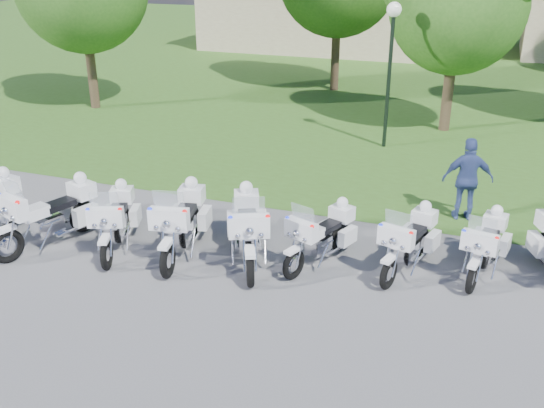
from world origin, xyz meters
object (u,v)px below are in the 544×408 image
(motorcycle_1, at_px, (52,213))
(motorcycle_6, at_px, (410,240))
(motorcycle_7, at_px, (486,245))
(motorcycle_2, at_px, (116,219))
(motorcycle_5, at_px, (322,234))
(motorcycle_3, at_px, (182,221))
(lamp_post, at_px, (392,40))
(bystander_c, at_px, (468,180))
(motorcycle_4, at_px, (248,227))

(motorcycle_1, bearing_deg, motorcycle_6, -150.73)
(motorcycle_6, height_order, motorcycle_7, motorcycle_6)
(motorcycle_2, bearing_deg, motorcycle_5, 170.50)
(motorcycle_3, distance_m, lamp_post, 9.41)
(motorcycle_2, relative_size, lamp_post, 0.50)
(motorcycle_1, bearing_deg, motorcycle_2, -148.60)
(motorcycle_2, height_order, motorcycle_6, motorcycle_2)
(motorcycle_5, distance_m, bystander_c, 4.09)
(motorcycle_2, distance_m, motorcycle_3, 1.45)
(motorcycle_2, distance_m, motorcycle_5, 4.33)
(motorcycle_2, xyz_separation_m, motorcycle_7, (7.35, 1.52, -0.04))
(motorcycle_6, distance_m, lamp_post, 8.43)
(lamp_post, height_order, bystander_c, lamp_post)
(motorcycle_2, height_order, lamp_post, lamp_post)
(motorcycle_2, bearing_deg, lamp_post, -135.25)
(motorcycle_4, distance_m, motorcycle_6, 3.21)
(motorcycle_1, distance_m, motorcycle_6, 7.45)
(motorcycle_4, bearing_deg, motorcycle_1, -13.66)
(motorcycle_7, bearing_deg, motorcycle_3, 22.82)
(motorcycle_2, distance_m, lamp_post, 10.15)
(motorcycle_1, height_order, motorcycle_5, motorcycle_1)
(motorcycle_5, xyz_separation_m, motorcycle_7, (3.10, 0.66, -0.01))
(bystander_c, bearing_deg, motorcycle_6, 59.33)
(motorcycle_6, bearing_deg, motorcycle_5, 25.02)
(motorcycle_2, xyz_separation_m, lamp_post, (4.04, 8.92, 2.66))
(motorcycle_4, distance_m, bystander_c, 5.37)
(motorcycle_1, relative_size, lamp_post, 0.56)
(motorcycle_3, bearing_deg, motorcycle_4, 175.58)
(lamp_post, bearing_deg, motorcycle_2, -114.39)
(motorcycle_4, bearing_deg, motorcycle_6, 168.82)
(lamp_post, bearing_deg, bystander_c, -60.53)
(motorcycle_2, xyz_separation_m, motorcycle_6, (5.94, 1.16, -0.03))
(motorcycle_3, xyz_separation_m, motorcycle_5, (2.83, 0.58, -0.10))
(motorcycle_4, xyz_separation_m, lamp_post, (1.23, 8.48, 2.60))
(bystander_c, bearing_deg, motorcycle_3, 21.12)
(motorcycle_3, relative_size, bystander_c, 1.28)
(motorcycle_6, distance_m, bystander_c, 3.02)
(motorcycle_7, relative_size, bystander_c, 1.09)
(motorcycle_1, height_order, motorcycle_3, motorcycle_1)
(lamp_post, bearing_deg, motorcycle_3, -106.86)
(motorcycle_1, bearing_deg, motorcycle_4, -151.79)
(motorcycle_7, bearing_deg, lamp_post, -55.02)
(motorcycle_3, bearing_deg, motorcycle_6, 179.73)
(motorcycle_5, bearing_deg, motorcycle_7, -147.53)
(motorcycle_7, xyz_separation_m, bystander_c, (-0.54, 2.51, 0.37))
(motorcycle_3, height_order, motorcycle_7, motorcycle_3)
(motorcycle_4, relative_size, motorcycle_6, 1.09)
(motorcycle_5, xyz_separation_m, lamp_post, (-0.20, 8.07, 2.70))
(motorcycle_5, bearing_deg, motorcycle_3, 32.04)
(lamp_post, bearing_deg, motorcycle_4, -98.25)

